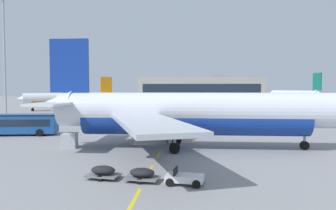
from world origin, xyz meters
name	(u,v)px	position (x,y,z in m)	size (l,w,h in m)	color
ground	(302,127)	(40.00, 40.00, 0.00)	(400.00, 400.00, 0.00)	gray
apron_paint_markings	(173,127)	(18.00, 38.04, 0.00)	(8.00, 96.82, 0.01)	yellow
airliner_foreground	(189,113)	(21.00, 18.99, 3.95)	(34.67, 34.63, 12.20)	silver
airliner_mid_left	(295,96)	(58.22, 104.03, 3.76)	(31.89, 32.76, 11.62)	silver
airliner_far_center	(70,99)	(-16.10, 79.37, 3.33)	(27.67, 26.05, 10.30)	silver
apron_shuttle_bus	(13,123)	(-3.96, 27.16, 1.75)	(12.29, 4.41, 3.00)	#194C99
ground_power_truck	(107,118)	(7.26, 36.00, 1.65)	(7.22, 3.26, 3.14)	black
baggage_train	(142,174)	(17.89, 6.03, 0.52)	(8.72, 2.80, 1.14)	silver
uld_cargo_container	(69,141)	(7.67, 18.38, 0.80)	(1.81, 1.78, 1.60)	#B7BCC6
apron_light_mast_near	(4,43)	(-16.60, 46.40, 15.77)	(1.80, 1.80, 25.42)	slate
terminal_satellite	(200,89)	(25.17, 154.01, 6.03)	(61.76, 27.64, 13.62)	#9E998E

